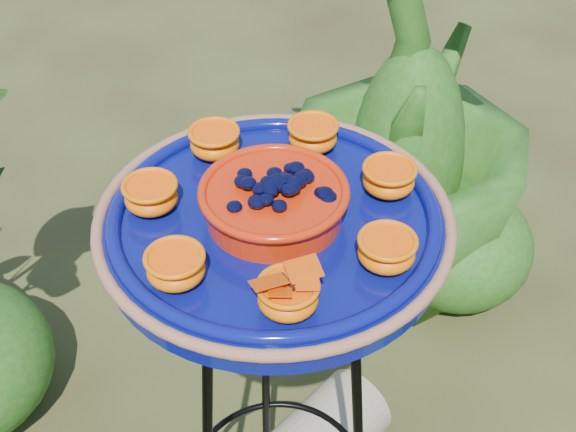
# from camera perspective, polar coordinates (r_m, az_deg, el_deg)

# --- Properties ---
(tripod_stand) EXTENTS (0.40, 0.40, 0.88)m
(tripod_stand) POSITION_cam_1_polar(r_m,az_deg,el_deg) (1.32, -0.79, -12.85)
(tripod_stand) COLOR black
(tripod_stand) RESTS_ON ground
(feeder_dish) EXTENTS (0.56, 0.56, 0.11)m
(feeder_dish) POSITION_cam_1_polar(r_m,az_deg,el_deg) (1.03, -0.99, -0.16)
(feeder_dish) COLOR #080E63
(feeder_dish) RESTS_ON tripod_stand
(shrub_back_right) EXTENTS (0.86, 0.86, 1.11)m
(shrub_back_right) POSITION_cam_1_polar(r_m,az_deg,el_deg) (1.95, 8.88, 8.03)
(shrub_back_right) COLOR #204713
(shrub_back_right) RESTS_ON ground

